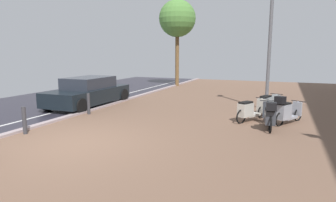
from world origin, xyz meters
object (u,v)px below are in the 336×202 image
Objects in this scene: lamp_post at (270,39)px; bollard_near at (24,120)px; scooter_near at (268,104)px; scooter_mid at (286,111)px; scooter_extra at (269,116)px; parked_car_near at (89,92)px; bollard_far at (89,104)px; scooter_far at (249,110)px; street_tree at (177,19)px.

lamp_post reaches higher than bollard_near.
scooter_mid reaches higher than scooter_near.
bollard_near is at bearing -153.81° from scooter_extra.
parked_car_near is at bearing 176.84° from scooter_mid.
parked_car_near is at bearing 127.00° from bollard_far.
parked_car_near is 4.84m from bollard_near.
parked_car_near reaches higher than scooter_near.
scooter_far is 7.28m from parked_car_near.
scooter_near is 1.57m from scooter_far.
lamp_post is at bearing 45.88° from bollard_near.
scooter_near is at bearing 40.69° from bollard_near.
bollard_far reaches higher than scooter_far.
scooter_extra reaches higher than bollard_far.
lamp_post is 9.90m from street_tree.
street_tree reaches higher than scooter_mid.
scooter_mid is 8.37m from bollard_near.
parked_car_near is at bearing -172.83° from scooter_near.
bollard_near is 3.05m from bollard_far.
parked_car_near is 0.70× the size of street_tree.
bollard_far is (0.00, 3.05, 0.00)m from bollard_near.
street_tree is at bearing 91.19° from bollard_far.
bollard_near is 0.99× the size of bollard_far.
scooter_near is 2.06× the size of bollard_far.
scooter_far is 12.24m from street_tree.
bollard_far reaches higher than bollard_near.
bollard_far is at bearing 90.00° from bollard_near.
lamp_post reaches higher than scooter_extra.
bollard_near reaches higher than scooter_near.
scooter_mid is at bearing -72.63° from lamp_post.
lamp_post reaches higher than scooter_near.
parked_car_near is 5.18× the size of bollard_far.
lamp_post is (-0.11, 1.02, 2.57)m from scooter_near.
parked_car_near is 2.05m from bollard_far.
scooter_near is 0.32× the size of lamp_post.
scooter_mid is 12.86m from street_tree.
scooter_far is at bearing 129.65° from scooter_extra.
scooter_mid is at bearing 61.07° from scooter_extra.
scooter_mid is 1.83× the size of bollard_far.
bollard_far is (-6.47, -3.62, -2.56)m from lamp_post.
scooter_near reaches higher than scooter_far.
scooter_mid is at bearing -51.94° from street_tree.
street_tree is (-6.69, 7.06, 1.82)m from lamp_post.
scooter_near is at bearing -49.93° from street_tree.
lamp_post is (0.43, 2.49, 2.58)m from scooter_far.
scooter_extra is 6.76m from bollard_far.
lamp_post reaches higher than scooter_far.
scooter_extra is at bearing -85.70° from scooter_near.
parked_car_near is (-7.98, 1.35, 0.18)m from scooter_extra.
scooter_near is at bearing 21.62° from bollard_far.
bollard_near is at bearing -89.08° from street_tree.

